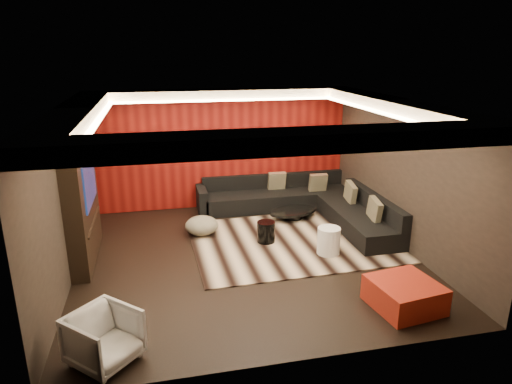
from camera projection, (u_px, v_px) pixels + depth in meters
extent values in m
cube|color=black|center=(247.00, 257.00, 8.40)|extent=(6.00, 6.00, 0.02)
cube|color=silver|center=(246.00, 103.00, 7.55)|extent=(6.00, 6.00, 0.02)
cube|color=black|center=(221.00, 149.00, 10.77)|extent=(6.00, 0.02, 2.80)
cube|color=black|center=(64.00, 196.00, 7.35)|extent=(0.02, 6.00, 2.80)
cube|color=black|center=(403.00, 174.00, 8.60)|extent=(0.02, 6.00, 2.80)
cube|color=#6B0C0A|center=(222.00, 149.00, 10.74)|extent=(5.98, 0.05, 2.78)
cube|color=silver|center=(222.00, 94.00, 10.09)|extent=(6.00, 0.60, 0.22)
cube|color=silver|center=(294.00, 141.00, 5.07)|extent=(6.00, 0.60, 0.22)
cube|color=silver|center=(75.00, 115.00, 7.02)|extent=(0.60, 4.80, 0.22)
cube|color=silver|center=(394.00, 106.00, 8.14)|extent=(0.60, 4.80, 0.22)
cube|color=#FFD899|center=(225.00, 100.00, 9.81)|extent=(4.80, 0.08, 0.04)
cube|color=#FFD899|center=(286.00, 143.00, 5.41)|extent=(4.80, 0.08, 0.04)
cube|color=#FFD899|center=(98.00, 120.00, 7.12)|extent=(0.08, 4.80, 0.04)
cube|color=#FFD899|center=(376.00, 111.00, 8.10)|extent=(0.08, 4.80, 0.04)
cube|color=black|center=(82.00, 201.00, 8.03)|extent=(0.30, 2.00, 2.20)
cube|color=black|center=(89.00, 181.00, 7.96)|extent=(0.04, 1.30, 0.80)
cube|color=black|center=(94.00, 222.00, 8.18)|extent=(0.04, 1.60, 0.04)
cube|color=#C8B092|center=(294.00, 241.00, 9.08)|extent=(4.08, 3.11, 0.02)
cylinder|color=black|center=(293.00, 214.00, 10.23)|extent=(1.39, 1.39, 0.19)
cylinder|color=black|center=(266.00, 232.00, 8.95)|extent=(0.42, 0.42, 0.42)
ellipsoid|color=beige|center=(202.00, 225.00, 9.33)|extent=(0.86, 0.86, 0.37)
cylinder|color=white|center=(329.00, 241.00, 8.43)|extent=(0.52, 0.52, 0.53)
cube|color=maroon|center=(404.00, 295.00, 6.72)|extent=(1.03, 1.03, 0.40)
imported|color=silver|center=(104.00, 338.00, 5.50)|extent=(1.03, 1.03, 0.68)
cube|color=black|center=(277.00, 199.00, 10.97)|extent=(3.50, 0.90, 0.40)
cube|color=black|center=(273.00, 180.00, 11.18)|extent=(3.50, 0.20, 0.35)
cube|color=black|center=(358.00, 221.00, 9.61)|extent=(0.90, 2.60, 0.40)
cube|color=black|center=(375.00, 203.00, 9.57)|extent=(0.20, 2.60, 0.35)
cube|color=black|center=(202.00, 200.00, 10.56)|extent=(0.20, 0.90, 0.60)
cube|color=#C6BC91|center=(277.00, 181.00, 10.98)|extent=(0.42, 0.20, 0.44)
cube|color=#C6BC91|center=(318.00, 182.00, 10.84)|extent=(0.42, 0.20, 0.44)
cube|color=#C6BC91|center=(350.00, 193.00, 10.09)|extent=(0.12, 0.50, 0.50)
cube|color=#C6BC91|center=(375.00, 210.00, 9.02)|extent=(0.12, 0.50, 0.50)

